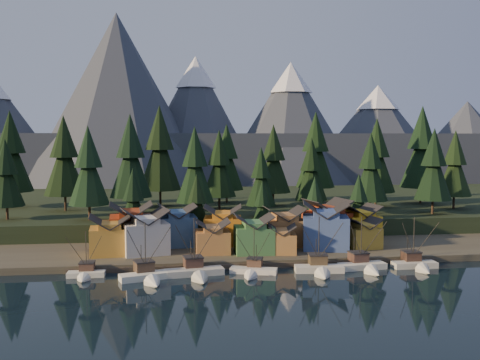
{
  "coord_description": "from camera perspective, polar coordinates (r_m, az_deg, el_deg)",
  "views": [
    {
      "loc": [
        -18.19,
        -96.1,
        27.78
      ],
      "look_at": [
        -2.11,
        30.0,
        17.74
      ],
      "focal_mm": 40.0,
      "sensor_mm": 36.0,
      "label": 1
    }
  ],
  "objects": [
    {
      "name": "tree_shore_4",
      "position": [
        145.73,
        12.53,
        -2.33
      ],
      "size": [
        7.22,
        7.22,
        16.81
      ],
      "color": "#332319",
      "rests_on": "shore_strip"
    },
    {
      "name": "house_front_0",
      "position": [
        124.5,
        -13.68,
        -5.6
      ],
      "size": [
        9.71,
        9.27,
        8.91
      ],
      "rotation": [
        0.0,
        0.0,
        0.1
      ],
      "color": "#B8832F",
      "rests_on": "shore_strip"
    },
    {
      "name": "house_back_1",
      "position": [
        131.92,
        -6.7,
        -4.69
      ],
      "size": [
        9.71,
        9.81,
        10.0
      ],
      "rotation": [
        0.0,
        0.0,
        0.1
      ],
      "color": "#35547F",
      "rests_on": "shore_strip"
    },
    {
      "name": "house_front_3",
      "position": [
        122.62,
        1.49,
        -5.67
      ],
      "size": [
        8.68,
        8.28,
        8.76
      ],
      "rotation": [
        0.0,
        0.0,
        -0.01
      ],
      "color": "#417740",
      "rests_on": "shore_strip"
    },
    {
      "name": "ground",
      "position": [
        101.68,
        3.39,
        -11.35
      ],
      "size": [
        500.0,
        500.0,
        0.0
      ],
      "primitive_type": "plane",
      "color": "black",
      "rests_on": "ground"
    },
    {
      "name": "house_back_4",
      "position": [
        136.52,
        9.25,
        -4.22
      ],
      "size": [
        11.74,
        11.44,
        10.8
      ],
      "rotation": [
        0.0,
        0.0,
        0.22
      ],
      "color": "maroon",
      "rests_on": "shore_strip"
    },
    {
      "name": "house_back_3",
      "position": [
        131.03,
        4.76,
        -4.87
      ],
      "size": [
        9.61,
        8.64,
        9.41
      ],
      "rotation": [
        0.0,
        0.0,
        0.05
      ],
      "color": "#A16B39",
      "rests_on": "shore_strip"
    },
    {
      "name": "tree_shore_1",
      "position": [
        137.29,
        -4.63,
        -2.56
      ],
      "size": [
        7.39,
        7.39,
        17.2
      ],
      "color": "#332319",
      "rests_on": "shore_strip"
    },
    {
      "name": "tree_hill_14",
      "position": [
        187.16,
        18.81,
        3.03
      ],
      "size": [
        13.91,
        13.91,
        32.4
      ],
      "color": "#332319",
      "rests_on": "hillside"
    },
    {
      "name": "boat_0",
      "position": [
        111.9,
        -16.17,
        -8.96
      ],
      "size": [
        7.57,
        8.25,
        10.1
      ],
      "rotation": [
        0.0,
        0.0,
        -0.0
      ],
      "color": "silver",
      "rests_on": "ground"
    },
    {
      "name": "tree_hill_4",
      "position": [
        171.2,
        -8.55,
        3.06
      ],
      "size": [
        13.8,
        13.8,
        32.14
      ],
      "color": "#332319",
      "rests_on": "hillside"
    },
    {
      "name": "house_front_2",
      "position": [
        122.99,
        -2.94,
        -5.95
      ],
      "size": [
        7.66,
        7.72,
        7.5
      ],
      "rotation": [
        0.0,
        0.0,
        -0.0
      ],
      "color": "#A56E3A",
      "rests_on": "shore_strip"
    },
    {
      "name": "hillside",
      "position": [
        188.63,
        -1.67,
        -3.03
      ],
      "size": [
        420.0,
        100.0,
        6.0
      ],
      "primitive_type": "cube",
      "color": "black",
      "rests_on": "ground"
    },
    {
      "name": "dock",
      "position": [
        117.28,
        1.88,
        -8.94
      ],
      "size": [
        80.0,
        4.0,
        1.0
      ],
      "primitive_type": "cube",
      "color": "#4C4136",
      "rests_on": "ground"
    },
    {
      "name": "tree_hill_6",
      "position": [
        161.95,
        -2.23,
        1.49
      ],
      "size": [
        10.4,
        10.4,
        24.23
      ],
      "color": "#332319",
      "rests_on": "hillside"
    },
    {
      "name": "boat_3",
      "position": [
        110.08,
        1.37,
        -9.07
      ],
      "size": [
        10.25,
        10.66,
        10.55
      ],
      "rotation": [
        0.0,
        0.0,
        -0.31
      ],
      "color": "silver",
      "rests_on": "ground"
    },
    {
      "name": "house_front_5",
      "position": [
        128.6,
        9.1,
        -4.7
      ],
      "size": [
        12.37,
        11.65,
        11.04
      ],
      "rotation": [
        0.0,
        0.0,
        -0.22
      ],
      "color": "#3A528A",
      "rests_on": "shore_strip"
    },
    {
      "name": "boat_1",
      "position": [
        106.8,
        -9.79,
        -9.31
      ],
      "size": [
        11.25,
        11.77,
        12.48
      ],
      "rotation": [
        0.0,
        0.0,
        0.3
      ],
      "color": "white",
      "rests_on": "ground"
    },
    {
      "name": "tree_hill_11",
      "position": [
        156.8,
        13.75,
        1.08
      ],
      "size": [
        9.99,
        9.99,
        23.28
      ],
      "color": "#332319",
      "rests_on": "hillside"
    },
    {
      "name": "tree_shore_3",
      "position": [
        142.16,
        7.96,
        -2.55
      ],
      "size": [
        6.99,
        6.99,
        16.27
      ],
      "color": "#332319",
      "rests_on": "shore_strip"
    },
    {
      "name": "tree_hill_7",
      "position": [
        146.55,
        2.26,
        0.13
      ],
      "size": [
        8.32,
        8.32,
        19.38
      ],
      "color": "#332319",
      "rests_on": "hillside"
    },
    {
      "name": "tree_hill_8",
      "position": [
        171.32,
        3.57,
        2.0
      ],
      "size": [
        11.2,
        11.2,
        26.1
      ],
      "color": "#332319",
      "rests_on": "hillside"
    },
    {
      "name": "boat_2",
      "position": [
        108.58,
        -4.68,
        -9.03
      ],
      "size": [
        12.19,
        12.97,
        12.89
      ],
      "rotation": [
        0.0,
        0.0,
        0.15
      ],
      "color": "beige",
      "rests_on": "ground"
    },
    {
      "name": "tree_hill_1",
      "position": [
        167.27,
        -18.24,
        2.17
      ],
      "size": [
        12.25,
        12.25,
        28.53
      ],
      "color": "#332319",
      "rests_on": "hillside"
    },
    {
      "name": "tree_shore_2",
      "position": [
        139.23,
        2.39,
        -2.89
      ],
      "size": [
        6.55,
        6.55,
        15.26
      ],
      "color": "#332319",
      "rests_on": "shore_strip"
    },
    {
      "name": "shore_strip",
      "position": [
        139.95,
        0.34,
        -6.62
      ],
      "size": [
        400.0,
        50.0,
        1.5
      ],
      "primitive_type": "cube",
      "color": "#3B362B",
      "rests_on": "ground"
    },
    {
      "name": "tree_hill_9",
      "position": [
        156.66,
        7.62,
        0.89
      ],
      "size": [
        9.41,
        9.41,
        21.93
      ],
      "color": "#332319",
      "rests_on": "hillside"
    },
    {
      "name": "tree_hill_0",
      "position": [
        154.77,
        -23.69,
        0.45
      ],
      "size": [
        9.3,
        9.3,
        21.66
      ],
      "color": "#332319",
      "rests_on": "hillside"
    },
    {
      "name": "boat_5",
      "position": [
        116.36,
        13.18,
        -8.21
      ],
      "size": [
        10.65,
        11.37,
        12.39
      ],
      "rotation": [
        0.0,
        0.0,
        0.12
      ],
      "color": "silver",
      "rests_on": "ground"
    },
    {
      "name": "tree_hill_3",
      "position": [
        156.67,
        -11.59,
        2.21
      ],
      "size": [
        12.34,
        12.34,
        28.76
      ],
      "color": "#332319",
      "rests_on": "hillside"
    },
    {
      "name": "house_front_4",
      "position": [
        123.12,
        4.48,
        -6.2
      ],
      "size": [
        7.33,
        7.75,
        6.52
      ],
      "rotation": [
        0.0,
        0.0,
        -0.15
      ],
      "color": "#9F6D38",
      "rests_on": "shore_strip"
    },
    {
      "name": "boat_4",
      "position": [
        112.11,
        8.55,
        -8.56
      ],
      "size": [
        10.56,
        11.32,
        12.76
      ],
      "rotation": [
        0.0,
        0.0,
        -0.1
      ],
      "color": "beige",
      "rests_on": "ground"
    },
    {
      "name": "mountain_ridge",
      "position": [
        310.02,
        -4.69,
        4.18
      ],
      "size": [
        560.0,
        190.0,
        90.0
      ],
      "color": "#474E5C",
      "rests_on": "ground"
    },
    {
      "name": "house_back_0",
      "position": [
        130.5,
        -11.54,
        -4.66
      ],
      "size": [
        10.75,
        10.4,
        10.81
      ],
      "rotation": [
        0.0,
        0.0,
        0.09
      ],
      "color": "maroon",
      "rests_on": "shore_strip"
    },
    {
      "name": "house_back_2",
      "position": [
        132.17,
        -1.85,
        -4.72
      ],
      "size": [
        9.95,
        9.3,
        9.63
      ],
      "rotation": [
        0.0,
        0.0,
        -0.11
      ],
      "color": "orange",
      "rests_on": "shore_strip"
    },
    {
      "name": "tree_shore_0",
      "position": [
        137.39,
        -11.32,
        -2.26
      ],
      "size": [
        8.07,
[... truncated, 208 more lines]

